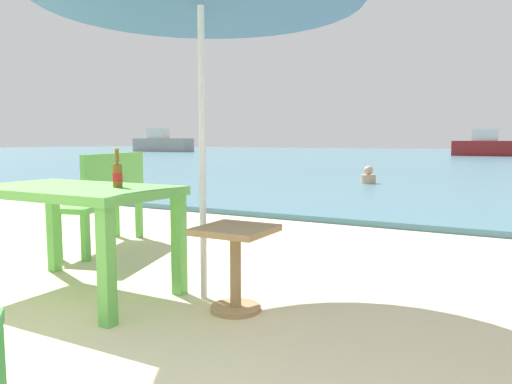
{
  "coord_description": "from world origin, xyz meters",
  "views": [
    {
      "loc": [
        1.55,
        -0.94,
        1.08
      ],
      "look_at": [
        -0.57,
        3.0,
        0.6
      ],
      "focal_mm": 34.26,
      "sensor_mm": 36.0,
      "label": 1
    }
  ],
  "objects_px": {
    "side_table_wood": "(235,256)",
    "boat_sailboat": "(162,143)",
    "bench_green_right": "(108,194)",
    "boat_tanker": "(491,146)",
    "beer_bottle_amber": "(117,174)",
    "swimmer_person": "(368,177)",
    "picnic_table_green": "(74,202)"
  },
  "relations": [
    {
      "from": "picnic_table_green",
      "to": "swimmer_person",
      "type": "xyz_separation_m",
      "value": [
        -0.35,
        8.79,
        -0.41
      ]
    },
    {
      "from": "boat_sailboat",
      "to": "picnic_table_green",
      "type": "bearing_deg",
      "value": -51.68
    },
    {
      "from": "swimmer_person",
      "to": "boat_sailboat",
      "type": "height_order",
      "value": "boat_sailboat"
    },
    {
      "from": "side_table_wood",
      "to": "boat_tanker",
      "type": "distance_m",
      "value": 31.81
    },
    {
      "from": "beer_bottle_amber",
      "to": "side_table_wood",
      "type": "bearing_deg",
      "value": 9.78
    },
    {
      "from": "picnic_table_green",
      "to": "boat_tanker",
      "type": "bearing_deg",
      "value": 88.09
    },
    {
      "from": "beer_bottle_amber",
      "to": "side_table_wood",
      "type": "height_order",
      "value": "beer_bottle_amber"
    },
    {
      "from": "beer_bottle_amber",
      "to": "bench_green_right",
      "type": "distance_m",
      "value": 1.67
    },
    {
      "from": "bench_green_right",
      "to": "side_table_wood",
      "type": "bearing_deg",
      "value": -25.12
    },
    {
      "from": "bench_green_right",
      "to": "beer_bottle_amber",
      "type": "bearing_deg",
      "value": -42.28
    },
    {
      "from": "picnic_table_green",
      "to": "boat_sailboat",
      "type": "relative_size",
      "value": 0.25
    },
    {
      "from": "side_table_wood",
      "to": "boat_tanker",
      "type": "height_order",
      "value": "boat_tanker"
    },
    {
      "from": "swimmer_person",
      "to": "boat_tanker",
      "type": "relative_size",
      "value": 0.09
    },
    {
      "from": "side_table_wood",
      "to": "boat_sailboat",
      "type": "relative_size",
      "value": 0.1
    },
    {
      "from": "side_table_wood",
      "to": "beer_bottle_amber",
      "type": "bearing_deg",
      "value": -170.22
    },
    {
      "from": "bench_green_right",
      "to": "swimmer_person",
      "type": "relative_size",
      "value": 3.06
    },
    {
      "from": "boat_sailboat",
      "to": "side_table_wood",
      "type": "bearing_deg",
      "value": -50.2
    },
    {
      "from": "side_table_wood",
      "to": "swimmer_person",
      "type": "distance_m",
      "value": 8.69
    },
    {
      "from": "boat_sailboat",
      "to": "boat_tanker",
      "type": "xyz_separation_m",
      "value": [
        25.93,
        0.58,
        -0.12
      ]
    },
    {
      "from": "beer_bottle_amber",
      "to": "swimmer_person",
      "type": "distance_m",
      "value": 8.75
    },
    {
      "from": "beer_bottle_amber",
      "to": "picnic_table_green",
      "type": "bearing_deg",
      "value": -164.63
    },
    {
      "from": "bench_green_right",
      "to": "boat_tanker",
      "type": "distance_m",
      "value": 30.91
    },
    {
      "from": "beer_bottle_amber",
      "to": "bench_green_right",
      "type": "xyz_separation_m",
      "value": [
        -1.21,
        1.1,
        -0.31
      ]
    },
    {
      "from": "beer_bottle_amber",
      "to": "swimmer_person",
      "type": "xyz_separation_m",
      "value": [
        -0.68,
        8.7,
        -0.61
      ]
    },
    {
      "from": "boat_sailboat",
      "to": "bench_green_right",
      "type": "bearing_deg",
      "value": -51.62
    },
    {
      "from": "picnic_table_green",
      "to": "bench_green_right",
      "type": "relative_size",
      "value": 1.12
    },
    {
      "from": "bench_green_right",
      "to": "boat_tanker",
      "type": "xyz_separation_m",
      "value": [
        1.96,
        30.85,
        0.15
      ]
    },
    {
      "from": "swimmer_person",
      "to": "boat_tanker",
      "type": "distance_m",
      "value": 23.3
    },
    {
      "from": "bench_green_right",
      "to": "boat_tanker",
      "type": "bearing_deg",
      "value": 86.37
    },
    {
      "from": "bench_green_right",
      "to": "picnic_table_green",
      "type": "bearing_deg",
      "value": -53.4
    },
    {
      "from": "boat_tanker",
      "to": "beer_bottle_amber",
      "type": "bearing_deg",
      "value": -91.33
    },
    {
      "from": "picnic_table_green",
      "to": "swimmer_person",
      "type": "height_order",
      "value": "picnic_table_green"
    }
  ]
}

